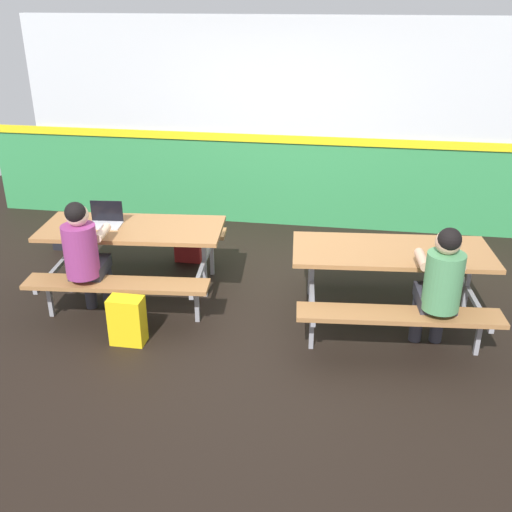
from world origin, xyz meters
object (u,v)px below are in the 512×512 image
object	(u,v)px
picnic_table_left	(133,242)
student_nearer	(84,252)
picnic_table_right	(390,266)
tote_bag_bright	(67,234)
satchel_spare	(128,321)
laptop_silver	(105,220)
student_further	(440,282)
backpack_dark	(189,242)

from	to	relation	value
picnic_table_left	student_nearer	bearing A→B (deg)	-112.17
picnic_table_right	picnic_table_left	bearing A→B (deg)	176.49
tote_bag_bright	satchel_spare	size ratio (longest dim) A/B	0.98
picnic_table_right	tote_bag_bright	bearing A→B (deg)	163.21
laptop_silver	tote_bag_bright	size ratio (longest dim) A/B	0.79
picnic_table_left	picnic_table_right	bearing A→B (deg)	-3.51
student_nearer	laptop_silver	xyz separation A→B (m)	(-0.04, 0.59, 0.08)
student_nearer	tote_bag_bright	size ratio (longest dim) A/B	2.81
picnic_table_right	satchel_spare	size ratio (longest dim) A/B	4.16
student_further	backpack_dark	xyz separation A→B (m)	(-2.56, 1.58, -0.49)
satchel_spare	picnic_table_left	bearing A→B (deg)	105.22
student_nearer	student_further	xyz separation A→B (m)	(3.10, -0.10, 0.00)
picnic_table_right	tote_bag_bright	world-z (taller)	picnic_table_right
laptop_silver	picnic_table_right	bearing A→B (deg)	-3.41
picnic_table_left	student_further	xyz separation A→B (m)	(2.86, -0.68, 0.13)
backpack_dark	satchel_spare	xyz separation A→B (m)	(-0.06, -1.79, 0.00)
picnic_table_right	backpack_dark	size ratio (longest dim) A/B	4.16
backpack_dark	picnic_table_right	bearing A→B (deg)	-25.69
picnic_table_right	satchel_spare	bearing A→B (deg)	-161.92
picnic_table_left	tote_bag_bright	bearing A→B (deg)	141.57
tote_bag_bright	student_nearer	bearing A→B (deg)	-57.61
picnic_table_left	laptop_silver	xyz separation A→B (m)	(-0.27, 0.01, 0.21)
laptop_silver	backpack_dark	xyz separation A→B (m)	(0.58, 0.89, -0.57)
student_further	laptop_silver	distance (m)	3.21
tote_bag_bright	satchel_spare	distance (m)	2.36
picnic_table_left	laptop_silver	world-z (taller)	laptop_silver
student_nearer	tote_bag_bright	world-z (taller)	student_nearer
picnic_table_left	student_nearer	xyz separation A→B (m)	(-0.24, -0.58, 0.13)
student_nearer	backpack_dark	distance (m)	1.65
laptop_silver	backpack_dark	distance (m)	1.20
picnic_table_left	student_nearer	distance (m)	0.64
satchel_spare	student_further	bearing A→B (deg)	4.61
tote_bag_bright	picnic_table_right	bearing A→B (deg)	-16.79
student_further	laptop_silver	size ratio (longest dim) A/B	3.56
student_further	satchel_spare	world-z (taller)	student_further
backpack_dark	tote_bag_bright	bearing A→B (deg)	177.52
laptop_silver	satchel_spare	size ratio (longest dim) A/B	0.77
student_nearer	tote_bag_bright	distance (m)	1.91
picnic_table_right	student_nearer	size ratio (longest dim) A/B	1.52
student_nearer	backpack_dark	bearing A→B (deg)	70.00
satchel_spare	laptop_silver	bearing A→B (deg)	119.77
student_nearer	student_further	world-z (taller)	same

